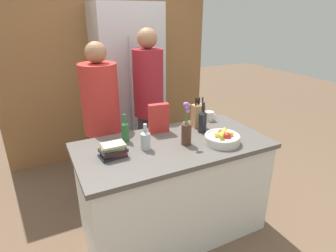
{
  "coord_description": "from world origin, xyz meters",
  "views": [
    {
      "loc": [
        -0.98,
        -1.87,
        1.91
      ],
      "look_at": [
        0.0,
        0.1,
        1.01
      ],
      "focal_mm": 30.0,
      "sensor_mm": 36.0,
      "label": 1
    }
  ],
  "objects": [
    {
      "name": "fruit_bowl",
      "position": [
        0.37,
        -0.18,
        0.94
      ],
      "size": [
        0.29,
        0.29,
        0.11
      ],
      "color": "silver",
      "rests_on": "kitchen_island"
    },
    {
      "name": "cereal_box",
      "position": [
        -0.01,
        0.28,
        1.02
      ],
      "size": [
        0.19,
        0.08,
        0.27
      ],
      "color": "red",
      "rests_on": "kitchen_island"
    },
    {
      "name": "bottle_oil",
      "position": [
        0.34,
        0.1,
        1.0
      ],
      "size": [
        0.07,
        0.07,
        0.28
      ],
      "color": "black",
      "rests_on": "kitchen_island"
    },
    {
      "name": "person_in_blue",
      "position": [
        0.13,
        0.84,
        1.0
      ],
      "size": [
        0.32,
        0.32,
        1.77
      ],
      "rotation": [
        0.0,
        0.0,
        -0.39
      ],
      "color": "#383842",
      "rests_on": "ground_plane"
    },
    {
      "name": "back_wall_wood",
      "position": [
        0.0,
        1.86,
        1.3
      ],
      "size": [
        2.81,
        0.12,
        2.6
      ],
      "color": "olive",
      "rests_on": "ground_plane"
    },
    {
      "name": "flower_vase",
      "position": [
        0.09,
        -0.06,
        1.01
      ],
      "size": [
        0.08,
        0.08,
        0.36
      ],
      "color": "#4C2D1E",
      "rests_on": "kitchen_island"
    },
    {
      "name": "knife_block",
      "position": [
        0.38,
        0.23,
        1.0
      ],
      "size": [
        0.1,
        0.09,
        0.29
      ],
      "color": "tan",
      "rests_on": "kitchen_island"
    },
    {
      "name": "book_stack",
      "position": [
        -0.51,
        0.0,
        0.94
      ],
      "size": [
        0.21,
        0.16,
        0.11
      ],
      "color": "#232328",
      "rests_on": "kitchen_island"
    },
    {
      "name": "bottle_vinegar",
      "position": [
        -0.34,
        0.23,
        0.99
      ],
      "size": [
        0.06,
        0.06,
        0.24
      ],
      "color": "#286633",
      "rests_on": "kitchen_island"
    },
    {
      "name": "ground_plane",
      "position": [
        0.0,
        0.0,
        0.0
      ],
      "size": [
        14.0,
        14.0,
        0.0
      ],
      "primitive_type": "plane",
      "color": "brown"
    },
    {
      "name": "refrigerator",
      "position": [
        0.13,
        1.5,
        1.01
      ],
      "size": [
        0.78,
        0.62,
        2.02
      ],
      "color": "#B7B7BC",
      "rests_on": "ground_plane"
    },
    {
      "name": "coffee_mug",
      "position": [
        0.57,
        0.32,
        0.94
      ],
      "size": [
        0.09,
        0.12,
        0.09
      ],
      "color": "silver",
      "rests_on": "kitchen_island"
    },
    {
      "name": "kitchen_island",
      "position": [
        0.0,
        0.0,
        0.45
      ],
      "size": [
        1.61,
        0.81,
        0.89
      ],
      "color": "silver",
      "rests_on": "ground_plane"
    },
    {
      "name": "bottle_wine",
      "position": [
        -0.25,
        0.01,
        0.98
      ],
      "size": [
        0.08,
        0.08,
        0.21
      ],
      "color": "#B2BCC1",
      "rests_on": "kitchen_island"
    },
    {
      "name": "person_at_sink",
      "position": [
        -0.42,
        0.71,
        0.94
      ],
      "size": [
        0.35,
        0.35,
        1.67
      ],
      "rotation": [
        0.0,
        0.0,
        0.05
      ],
      "color": "#383842",
      "rests_on": "ground_plane"
    }
  ]
}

